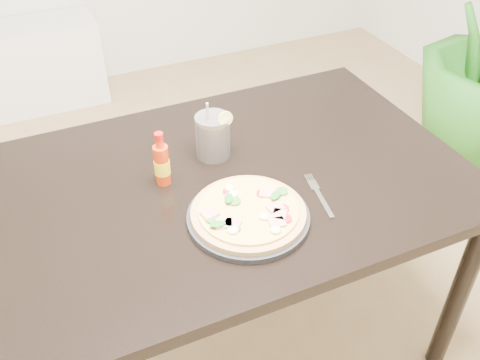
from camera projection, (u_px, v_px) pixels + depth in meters
name	position (u px, v px, depth m)	size (l,w,h in m)	color
floor	(258.00, 329.00, 2.01)	(4.50, 4.50, 0.00)	#9E7A51
dining_table	(223.00, 200.00, 1.57)	(1.40, 0.90, 0.75)	black
plate	(248.00, 217.00, 1.38)	(0.32, 0.32, 0.02)	black
pizza	(248.00, 212.00, 1.37)	(0.30, 0.30, 0.03)	tan
hot_sauce_bottle	(162.00, 164.00, 1.47)	(0.05, 0.05, 0.16)	red
cola_cup	(213.00, 137.00, 1.57)	(0.11, 0.10, 0.19)	black
fork	(318.00, 194.00, 1.46)	(0.05, 0.19, 0.00)	silver
plant_pot	(473.00, 131.00, 2.88)	(0.28, 0.28, 0.22)	brown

